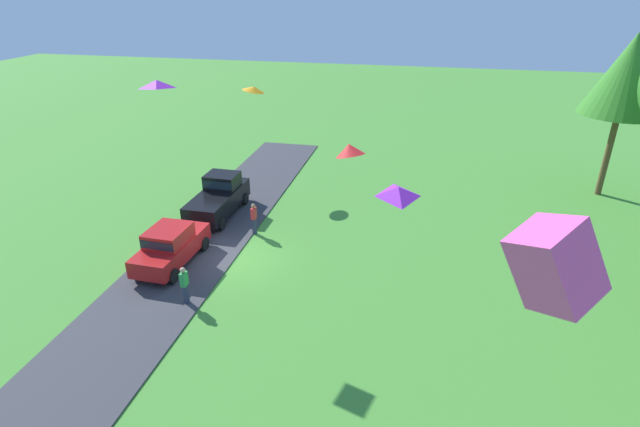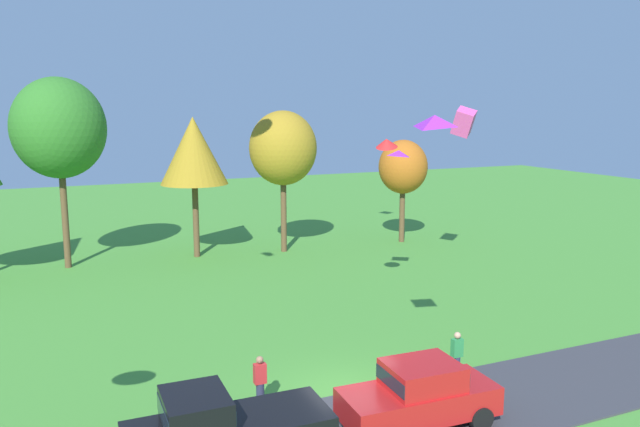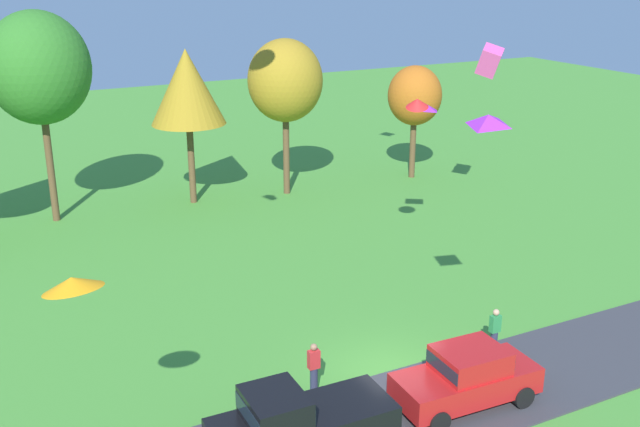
% 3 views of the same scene
% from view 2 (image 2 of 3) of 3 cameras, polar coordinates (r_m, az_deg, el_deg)
% --- Properties ---
extents(ground_plane, '(120.00, 120.00, 0.00)m').
position_cam_2_polar(ground_plane, '(20.17, 2.32, -16.41)').
color(ground_plane, '#478E33').
extents(pavement_strip, '(36.00, 4.40, 0.06)m').
position_cam_2_polar(pavement_strip, '(18.53, 5.29, -18.85)').
color(pavement_strip, '#38383D').
rests_on(pavement_strip, ground).
extents(car_sedan_far_end, '(4.46, 2.08, 1.84)m').
position_cam_2_polar(car_sedan_far_end, '(18.22, 9.10, -15.88)').
color(car_sedan_far_end, red).
rests_on(car_sedan_far_end, ground).
extents(person_on_lawn, '(0.36, 0.24, 1.71)m').
position_cam_2_polar(person_on_lawn, '(21.24, 12.39, -12.65)').
color(person_on_lawn, '#2D334C').
rests_on(person_on_lawn, ground).
extents(person_beside_suv, '(0.36, 0.24, 1.71)m').
position_cam_2_polar(person_beside_suv, '(19.03, -5.50, -15.19)').
color(person_beside_suv, '#2D334C').
rests_on(person_beside_suv, ground).
extents(tree_left_of_center, '(4.98, 4.98, 10.51)m').
position_cam_2_polar(tree_left_of_center, '(36.87, -22.77, 7.18)').
color(tree_left_of_center, brown).
rests_on(tree_left_of_center, ground).
extents(tree_far_left, '(3.96, 3.96, 8.35)m').
position_cam_2_polar(tree_far_left, '(37.44, -11.48, 5.60)').
color(tree_far_left, brown).
rests_on(tree_far_left, ground).
extents(tree_center_back, '(4.12, 4.12, 8.70)m').
position_cam_2_polar(tree_center_back, '(38.14, -3.40, 5.95)').
color(tree_center_back, brown).
rests_on(tree_center_back, ground).
extents(tree_lone_near, '(3.22, 3.22, 6.80)m').
position_cam_2_polar(tree_lone_near, '(41.40, 7.60, 4.20)').
color(tree_lone_near, brown).
rests_on(tree_lone_near, ground).
extents(kite_diamond_near_flag, '(1.36, 1.36, 0.46)m').
position_cam_2_polar(kite_diamond_near_flag, '(17.70, 10.43, 8.33)').
color(kite_diamond_near_flag, purple).
extents(kite_box_trailing_tail, '(1.33, 1.72, 1.71)m').
position_cam_2_polar(kite_box_trailing_tail, '(33.48, 13.00, 8.15)').
color(kite_box_trailing_tail, '#EA4C9E').
extents(kite_delta_high_left, '(1.32, 1.32, 0.60)m').
position_cam_2_polar(kite_delta_high_left, '(26.00, 6.11, 6.43)').
color(kite_delta_high_left, red).
extents(kite_diamond_mid_center, '(1.25, 1.15, 0.37)m').
position_cam_2_polar(kite_diamond_mid_center, '(28.22, 7.22, 5.47)').
color(kite_diamond_mid_center, purple).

